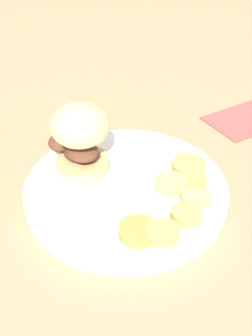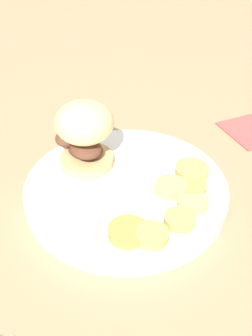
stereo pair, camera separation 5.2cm
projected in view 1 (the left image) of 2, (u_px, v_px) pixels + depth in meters
ground_plane at (126, 195)px, 0.54m from camera, size 4.00×4.00×0.00m
dinner_plate at (126, 188)px, 0.54m from camera, size 0.28×0.28×0.02m
sandwich at (79, 136)px, 0.53m from camera, size 0.10×0.09×0.10m
potato_round_0 at (188, 165)px, 0.55m from camera, size 0.05×0.05×0.01m
potato_round_1 at (196, 197)px, 0.50m from camera, size 0.04×0.04×0.01m
potato_round_2 at (186, 215)px, 0.47m from camera, size 0.04×0.04×0.01m
potato_round_3 at (138, 231)px, 0.45m from camera, size 0.05×0.05×0.01m
potato_round_4 at (171, 184)px, 0.52m from camera, size 0.04×0.04×0.01m
potato_round_5 at (191, 182)px, 0.52m from camera, size 0.04×0.04×0.01m
potato_round_6 at (163, 232)px, 0.45m from camera, size 0.04×0.04×0.01m
napkin at (247, 118)px, 0.71m from camera, size 0.17×0.16×0.01m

